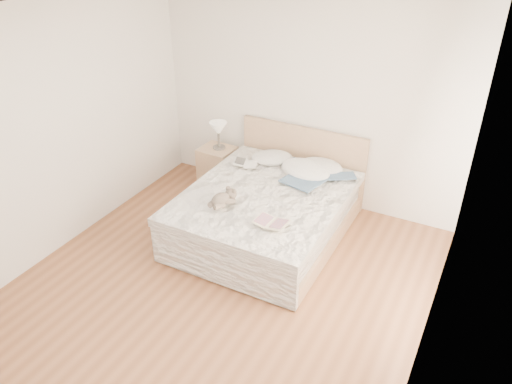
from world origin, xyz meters
TOP-DOWN VIEW (x-y plane):
  - floor at (0.00, 0.00)m, footprint 4.00×4.50m
  - ceiling at (0.00, 0.00)m, footprint 4.00×4.50m
  - wall_back at (0.00, 2.25)m, footprint 4.00×0.02m
  - wall_left at (-2.00, 0.00)m, footprint 0.02×4.50m
  - wall_right at (2.00, 0.00)m, footprint 0.02×4.50m
  - window at (1.99, 0.30)m, footprint 0.02×1.30m
  - bed at (0.00, 1.19)m, footprint 1.72×2.14m
  - nightstand at (-1.15, 1.93)m, footprint 0.47×0.42m
  - table_lamp at (-1.13, 1.96)m, footprint 0.24×0.24m
  - pillow_left at (-0.29, 1.88)m, footprint 0.64×0.57m
  - pillow_middle at (0.21, 1.77)m, footprint 0.74×0.59m
  - pillow_right at (0.34, 1.95)m, footprint 0.57×0.42m
  - blouse at (0.31, 1.64)m, footprint 0.82×0.85m
  - photo_book at (-0.52, 1.60)m, footprint 0.38×0.31m
  - childrens_book at (0.35, 0.56)m, footprint 0.36×0.25m
  - teddy_bear at (-0.28, 0.60)m, footprint 0.27×0.34m

SIDE VIEW (x-z plane):
  - floor at x=0.00m, z-range 0.00..0.00m
  - nightstand at x=-1.15m, z-range 0.00..0.56m
  - bed at x=0.00m, z-range -0.19..0.81m
  - blouse at x=0.31m, z-range 0.62..0.64m
  - photo_book at x=-0.52m, z-range 0.62..0.64m
  - childrens_book at x=0.35m, z-range 0.62..0.64m
  - pillow_left at x=-0.29m, z-range 0.56..0.72m
  - pillow_middle at x=0.21m, z-range 0.54..0.74m
  - pillow_right at x=0.34m, z-range 0.56..0.72m
  - teddy_bear at x=-0.28m, z-range 0.57..0.73m
  - table_lamp at x=-1.13m, z-range 0.64..1.01m
  - wall_back at x=0.00m, z-range 0.00..2.70m
  - wall_left at x=-2.00m, z-range 0.00..2.70m
  - wall_right at x=2.00m, z-range 0.00..2.70m
  - window at x=1.99m, z-range 0.90..2.00m
  - ceiling at x=0.00m, z-range 2.70..2.70m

